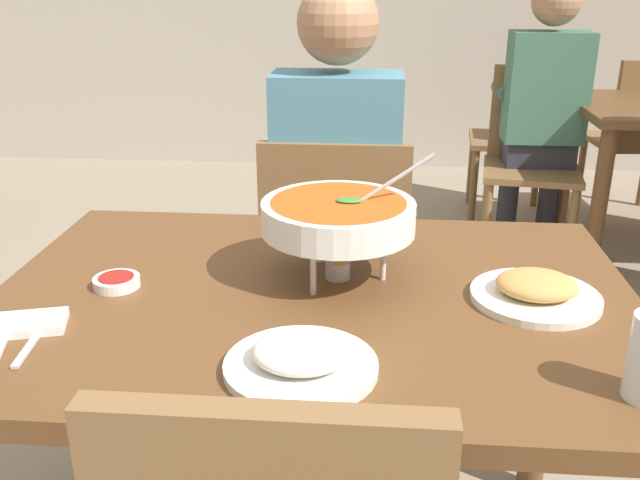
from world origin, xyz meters
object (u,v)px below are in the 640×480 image
chair_diner_main (336,262)px  chair_bg_left (532,151)px  diner_main (337,184)px  sauce_dish (117,281)px  patron_bg_left (543,102)px  dining_table_main (314,344)px  chair_bg_corner (529,128)px  curry_bowl (338,217)px  appetizer_plate (536,291)px  rice_plate (301,359)px

chair_diner_main → chair_bg_left: bearing=59.2°
chair_diner_main → diner_main: diner_main is taller
sauce_dish → patron_bg_left: patron_bg_left is taller
dining_table_main → chair_diner_main: chair_diner_main is taller
chair_diner_main → chair_bg_corner: bearing=64.4°
chair_diner_main → curry_bowl: (0.04, -0.65, 0.37)m
curry_bowl → patron_bg_left: bearing=68.1°
dining_table_main → chair_diner_main: (-0.00, 0.72, -0.13)m
dining_table_main → chair_diner_main: bearing=90.0°
dining_table_main → chair_diner_main: 0.74m
diner_main → patron_bg_left: 1.67m
curry_bowl → appetizer_plate: curry_bowl is taller
curry_bowl → chair_bg_corner: 2.80m
diner_main → rice_plate: (0.01, -1.04, 0.03)m
sauce_dish → chair_bg_left: 2.51m
chair_diner_main → sauce_dish: 0.86m
diner_main → chair_bg_corner: size_ratio=1.46×
appetizer_plate → dining_table_main: bearing=-179.9°
appetizer_plate → patron_bg_left: size_ratio=0.18×
chair_diner_main → curry_bowl: size_ratio=2.71×
sauce_dish → chair_diner_main: bearing=62.2°
rice_plate → patron_bg_left: size_ratio=0.18×
dining_table_main → appetizer_plate: (0.42, 0.00, 0.13)m
chair_diner_main → chair_bg_left: (0.86, 1.44, 0.00)m
diner_main → sauce_dish: bearing=-116.8°
curry_bowl → chair_bg_corner: bearing=71.0°
rice_plate → sauce_dish: 0.48m
chair_bg_left → sauce_dish: bearing=-119.8°
chair_diner_main → curry_bowl: curry_bowl is taller
curry_bowl → appetizer_plate: 0.40m
chair_diner_main → chair_bg_left: 1.68m
appetizer_plate → chair_bg_left: bearing=78.4°
dining_table_main → patron_bg_left: 2.34m
chair_bg_corner → chair_bg_left: bearing=-99.3°
chair_bg_left → rice_plate: bearing=-109.3°
rice_plate → chair_bg_left: 2.60m
diner_main → rice_plate: diner_main is taller
chair_diner_main → patron_bg_left: bearing=58.5°
dining_table_main → chair_bg_left: chair_bg_left is taller
rice_plate → diner_main: bearing=90.3°
chair_bg_corner → curry_bowl: bearing=-109.0°
diner_main → patron_bg_left: (0.88, 1.41, 0.00)m
sauce_dish → chair_bg_corner: (1.33, 2.71, -0.26)m
curry_bowl → chair_bg_corner: curry_bowl is taller
chair_diner_main → diner_main: (0.00, 0.03, 0.24)m
patron_bg_left → sauce_dish: bearing=-120.3°
dining_table_main → patron_bg_left: size_ratio=0.94×
dining_table_main → chair_bg_left: (0.86, 2.16, -0.13)m
rice_plate → chair_bg_left: chair_bg_left is taller
patron_bg_left → curry_bowl: bearing=-111.9°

